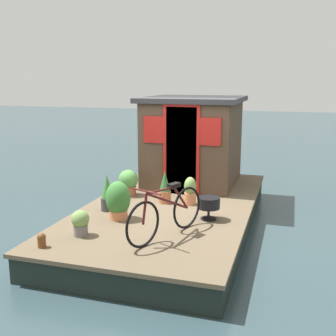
% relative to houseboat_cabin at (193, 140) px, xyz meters
% --- Properties ---
extents(ground_plane, '(60.00, 60.00, 0.00)m').
position_rel_houseboat_cabin_xyz_m(ground_plane, '(-1.65, 0.00, -1.38)').
color(ground_plane, '#2D4247').
extents(houseboat_deck, '(5.53, 2.87, 0.45)m').
position_rel_houseboat_cabin_xyz_m(houseboat_deck, '(-1.65, 0.00, -1.16)').
color(houseboat_deck, brown).
rests_on(houseboat_deck, ground_plane).
extents(houseboat_cabin, '(2.14, 2.01, 1.85)m').
position_rel_houseboat_cabin_xyz_m(houseboat_cabin, '(0.00, 0.00, 0.00)').
color(houseboat_cabin, '#4C3828').
rests_on(houseboat_cabin, houseboat_deck).
extents(bicycle, '(1.48, 0.72, 0.77)m').
position_rel_houseboat_cabin_xyz_m(bicycle, '(-3.23, -0.40, -0.58)').
color(bicycle, black).
rests_on(bicycle, houseboat_deck).
extents(potted_plant_sage, '(0.38, 0.38, 0.50)m').
position_rel_houseboat_cabin_xyz_m(potted_plant_sage, '(-1.36, 0.95, -0.67)').
color(potted_plant_sage, '#935138').
rests_on(potted_plant_sage, houseboat_deck).
extents(potted_plant_geranium, '(0.23, 0.23, 0.63)m').
position_rel_houseboat_cabin_xyz_m(potted_plant_geranium, '(-2.35, 0.93, -0.64)').
color(potted_plant_geranium, '#38383D').
rests_on(potted_plant_geranium, houseboat_deck).
extents(potted_plant_fern, '(0.40, 0.40, 0.62)m').
position_rel_houseboat_cabin_xyz_m(potted_plant_fern, '(-2.71, 0.57, -0.62)').
color(potted_plant_fern, '#C6754C').
rests_on(potted_plant_fern, houseboat_deck).
extents(potted_plant_ivy, '(0.26, 0.26, 0.38)m').
position_rel_houseboat_cabin_xyz_m(potted_plant_ivy, '(-3.54, 0.79, -0.73)').
color(potted_plant_ivy, slate).
rests_on(potted_plant_ivy, houseboat_deck).
extents(potted_plant_thyme, '(0.22, 0.22, 0.60)m').
position_rel_houseboat_cabin_xyz_m(potted_plant_thyme, '(-1.64, 0.13, -0.65)').
color(potted_plant_thyme, '#B2603D').
rests_on(potted_plant_thyme, houseboat_deck).
extents(potted_plant_succulent, '(0.22, 0.22, 0.50)m').
position_rel_houseboat_cabin_xyz_m(potted_plant_succulent, '(-1.60, -0.34, -0.69)').
color(potted_plant_succulent, '#C6754C').
rests_on(potted_plant_succulent, houseboat_deck).
extents(charcoal_grill, '(0.36, 0.36, 0.37)m').
position_rel_houseboat_cabin_xyz_m(charcoal_grill, '(-2.30, -0.82, -0.67)').
color(charcoal_grill, black).
rests_on(charcoal_grill, houseboat_deck).
extents(mooring_bollard, '(0.12, 0.12, 0.20)m').
position_rel_houseboat_cabin_xyz_m(mooring_bollard, '(-4.08, 1.08, -0.83)').
color(mooring_bollard, brown).
rests_on(mooring_bollard, houseboat_deck).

